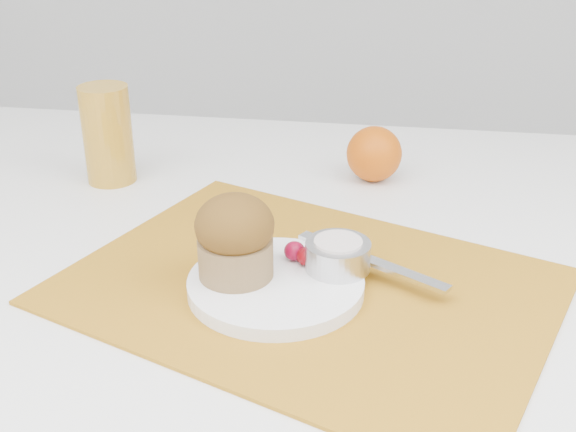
% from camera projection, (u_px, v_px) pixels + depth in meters
% --- Properties ---
extents(placemat, '(0.58, 0.50, 0.00)m').
position_uv_depth(placemat, '(307.00, 287.00, 0.74)').
color(placemat, '#AC7017').
rests_on(placemat, table).
extents(plate, '(0.19, 0.19, 0.01)m').
position_uv_depth(plate, '(276.00, 285.00, 0.73)').
color(plate, white).
rests_on(plate, placemat).
extents(ramekin, '(0.08, 0.08, 0.03)m').
position_uv_depth(ramekin, '(338.00, 255.00, 0.74)').
color(ramekin, '#B9B9BE').
rests_on(ramekin, plate).
extents(cream, '(0.06, 0.06, 0.01)m').
position_uv_depth(cream, '(338.00, 243.00, 0.73)').
color(cream, silver).
rests_on(cream, ramekin).
extents(raspberry_near, '(0.02, 0.02, 0.02)m').
position_uv_depth(raspberry_near, '(294.00, 251.00, 0.75)').
color(raspberry_near, '#5E0218').
rests_on(raspberry_near, plate).
extents(raspberry_far, '(0.02, 0.02, 0.02)m').
position_uv_depth(raspberry_far, '(307.00, 256.00, 0.74)').
color(raspberry_far, '#570207').
rests_on(raspberry_far, plate).
extents(butter_knife, '(0.16, 0.11, 0.00)m').
position_uv_depth(butter_knife, '(371.00, 261.00, 0.75)').
color(butter_knife, silver).
rests_on(butter_knife, plate).
extents(orange, '(0.08, 0.08, 0.08)m').
position_uv_depth(orange, '(374.00, 154.00, 0.98)').
color(orange, '#D05607').
rests_on(orange, table).
extents(juice_glass, '(0.08, 0.08, 0.13)m').
position_uv_depth(juice_glass, '(108.00, 135.00, 0.97)').
color(juice_glass, '#C18A24').
rests_on(juice_glass, table).
extents(muffin, '(0.08, 0.08, 0.09)m').
position_uv_depth(muffin, '(235.00, 237.00, 0.71)').
color(muffin, olive).
rests_on(muffin, plate).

